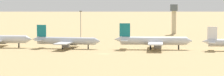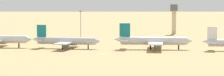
% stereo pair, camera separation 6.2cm
% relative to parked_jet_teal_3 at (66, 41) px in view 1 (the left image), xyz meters
% --- Properties ---
extents(ground, '(4000.00, 4000.00, 0.00)m').
position_rel_parked_jet_teal_3_xyz_m(ground, '(23.91, -23.34, -3.98)').
color(ground, tan).
extents(parked_jet_teal_3, '(36.73, 30.86, 12.14)m').
position_rel_parked_jet_teal_3_xyz_m(parked_jet_teal_3, '(0.00, 0.00, 0.00)').
color(parked_jet_teal_3, silver).
rests_on(parked_jet_teal_3, ground).
extents(parked_jet_teal_4, '(40.02, 33.76, 13.22)m').
position_rel_parked_jet_teal_3_xyz_m(parked_jet_teal_4, '(44.71, 2.44, 0.35)').
color(parked_jet_teal_4, silver).
rests_on(parked_jet_teal_4, ground).
extents(control_tower, '(5.20, 5.20, 21.35)m').
position_rel_parked_jet_teal_3_xyz_m(control_tower, '(49.82, 120.48, 8.91)').
color(control_tower, '#C6B793').
rests_on(control_tower, ground).
extents(light_pole_mid, '(1.80, 0.50, 17.59)m').
position_rel_parked_jet_teal_3_xyz_m(light_pole_mid, '(-8.14, 73.26, 6.05)').
color(light_pole_mid, '#59595E').
rests_on(light_pole_mid, ground).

